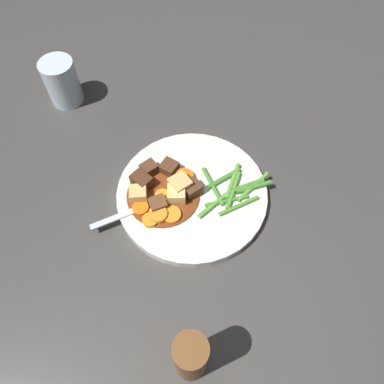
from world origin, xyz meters
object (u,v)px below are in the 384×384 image
carrot_slice_5 (150,220)px  pepper_mill (191,358)px  dinner_plate (192,195)px  carrot_slice_2 (158,215)px  fork (145,206)px  carrot_slice_3 (172,215)px  potato_chunk_2 (176,195)px  water_glass (62,82)px  carrot_slice_0 (163,196)px  potato_chunk_1 (180,184)px  meat_chunk_2 (158,204)px  carrot_slice_4 (141,208)px  meat_chunk_3 (142,179)px  meat_chunk_1 (169,168)px  meat_chunk_4 (149,169)px  carrot_slice_1 (184,178)px  meat_chunk_0 (191,190)px  potato_chunk_0 (138,194)px

carrot_slice_5 → pepper_mill: size_ratio=0.20×
dinner_plate → carrot_slice_2: size_ratio=8.32×
dinner_plate → pepper_mill: size_ratio=1.98×
carrot_slice_2 → carrot_slice_5: size_ratio=1.22×
carrot_slice_2 → fork: (0.03, -0.01, -0.00)m
carrot_slice_3 → potato_chunk_2: bearing=-94.0°
water_glass → carrot_slice_5: bearing=131.9°
carrot_slice_0 → fork: carrot_slice_0 is taller
pepper_mill → potato_chunk_2: bearing=-75.5°
water_glass → fork: bearing=133.1°
potato_chunk_1 → meat_chunk_2: 0.05m
dinner_plate → carrot_slice_4: carrot_slice_4 is taller
meat_chunk_2 → meat_chunk_3: meat_chunk_3 is taller
meat_chunk_1 → water_glass: 0.29m
carrot_slice_3 → meat_chunk_2: meat_chunk_2 is taller
carrot_slice_0 → meat_chunk_4: meat_chunk_4 is taller
carrot_slice_1 → carrot_slice_3: size_ratio=1.08×
meat_chunk_0 → meat_chunk_4: (0.08, -0.03, -0.00)m
potato_chunk_1 → fork: size_ratio=0.20×
carrot_slice_4 → dinner_plate: bearing=-149.4°
carrot_slice_2 → meat_chunk_3: (0.04, -0.06, 0.01)m
carrot_slice_1 → meat_chunk_0: meat_chunk_0 is taller
meat_chunk_1 → carrot_slice_1: bearing=154.7°
potato_chunk_1 → meat_chunk_1: potato_chunk_1 is taller
carrot_slice_4 → meat_chunk_0: meat_chunk_0 is taller
fork → water_glass: water_glass is taller
carrot_slice_5 → potato_chunk_2: size_ratio=0.87×
carrot_slice_1 → carrot_slice_3: (0.01, 0.07, -0.00)m
carrot_slice_4 → meat_chunk_0: (-0.08, -0.04, 0.01)m
carrot_slice_1 → carrot_slice_4: bearing=49.0°
carrot_slice_4 → meat_chunk_1: size_ratio=1.00×
carrot_slice_2 → meat_chunk_2: bearing=-78.0°
carrot_slice_1 → potato_chunk_0: bearing=35.7°
carrot_slice_1 → carrot_slice_2: size_ratio=1.09×
carrot_slice_0 → pepper_mill: pepper_mill is taller
meat_chunk_3 → water_glass: water_glass is taller
carrot_slice_5 → meat_chunk_0: meat_chunk_0 is taller
carrot_slice_0 → carrot_slice_3: bearing=123.7°
meat_chunk_4 → water_glass: 0.26m
carrot_slice_5 → water_glass: bearing=-48.1°
carrot_slice_4 → meat_chunk_2: meat_chunk_2 is taller
carrot_slice_3 → water_glass: (0.26, -0.24, 0.02)m
fork → water_glass: bearing=-46.9°
dinner_plate → carrot_slice_0: 0.05m
meat_chunk_0 → water_glass: water_glass is taller
carrot_slice_1 → fork: bearing=49.5°
carrot_slice_4 → water_glass: water_glass is taller
carrot_slice_4 → meat_chunk_3: meat_chunk_3 is taller
potato_chunk_1 → pepper_mill: size_ratio=0.24×
carrot_slice_4 → potato_chunk_2: potato_chunk_2 is taller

